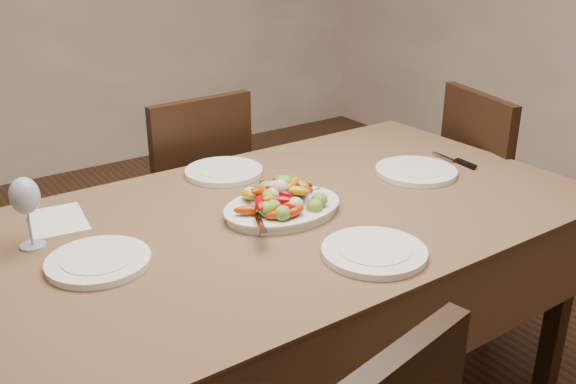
{
  "coord_description": "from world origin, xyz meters",
  "views": [
    {
      "loc": [
        -1.01,
        -1.17,
        1.53
      ],
      "look_at": [
        -0.03,
        0.23,
        0.82
      ],
      "focal_mm": 40.0,
      "sensor_mm": 36.0,
      "label": 1
    }
  ],
  "objects_px": {
    "plate_far": "(224,172)",
    "wine_glass": "(27,211)",
    "dining_table": "(288,321)",
    "plate_right": "(416,172)",
    "serving_platter": "(282,210)",
    "plate_near": "(374,252)",
    "chair_right": "(507,202)",
    "plate_left": "(99,262)",
    "chair_far": "(183,202)"
  },
  "relations": [
    {
      "from": "plate_far",
      "to": "wine_glass",
      "type": "distance_m",
      "value": 0.7
    },
    {
      "from": "dining_table",
      "to": "plate_right",
      "type": "relative_size",
      "value": 6.76
    },
    {
      "from": "wine_glass",
      "to": "serving_platter",
      "type": "bearing_deg",
      "value": -17.38
    },
    {
      "from": "plate_far",
      "to": "wine_glass",
      "type": "relative_size",
      "value": 1.27
    },
    {
      "from": "plate_right",
      "to": "plate_near",
      "type": "xyz_separation_m",
      "value": [
        -0.51,
        -0.35,
        0.0
      ]
    },
    {
      "from": "chair_right",
      "to": "wine_glass",
      "type": "distance_m",
      "value": 1.87
    },
    {
      "from": "plate_left",
      "to": "plate_near",
      "type": "height_order",
      "value": "same"
    },
    {
      "from": "chair_right",
      "to": "plate_far",
      "type": "height_order",
      "value": "chair_right"
    },
    {
      "from": "chair_right",
      "to": "plate_left",
      "type": "bearing_deg",
      "value": 107.32
    },
    {
      "from": "plate_left",
      "to": "plate_near",
      "type": "relative_size",
      "value": 0.95
    },
    {
      "from": "serving_platter",
      "to": "plate_left",
      "type": "xyz_separation_m",
      "value": [
        -0.54,
        0.01,
        -0.0
      ]
    },
    {
      "from": "chair_far",
      "to": "plate_far",
      "type": "distance_m",
      "value": 0.56
    },
    {
      "from": "chair_far",
      "to": "chair_right",
      "type": "xyz_separation_m",
      "value": [
        1.09,
        -0.78,
        0.0
      ]
    },
    {
      "from": "dining_table",
      "to": "plate_near",
      "type": "xyz_separation_m",
      "value": [
        0.02,
        -0.35,
        0.39
      ]
    },
    {
      "from": "plate_left",
      "to": "plate_far",
      "type": "xyz_separation_m",
      "value": [
        0.57,
        0.37,
        0.0
      ]
    },
    {
      "from": "plate_near",
      "to": "serving_platter",
      "type": "bearing_deg",
      "value": 97.28
    },
    {
      "from": "dining_table",
      "to": "plate_right",
      "type": "bearing_deg",
      "value": 0.4
    },
    {
      "from": "serving_platter",
      "to": "plate_far",
      "type": "xyz_separation_m",
      "value": [
        0.02,
        0.38,
        -0.0
      ]
    },
    {
      "from": "dining_table",
      "to": "serving_platter",
      "type": "bearing_deg",
      "value": -172.31
    },
    {
      "from": "chair_right",
      "to": "plate_far",
      "type": "bearing_deg",
      "value": 90.41
    },
    {
      "from": "plate_far",
      "to": "chair_far",
      "type": "bearing_deg",
      "value": 82.59
    },
    {
      "from": "plate_near",
      "to": "dining_table",
      "type": "bearing_deg",
      "value": 93.62
    },
    {
      "from": "serving_platter",
      "to": "plate_left",
      "type": "height_order",
      "value": "serving_platter"
    },
    {
      "from": "chair_far",
      "to": "serving_platter",
      "type": "distance_m",
      "value": 0.9
    },
    {
      "from": "chair_far",
      "to": "plate_right",
      "type": "distance_m",
      "value": 1.01
    },
    {
      "from": "dining_table",
      "to": "chair_far",
      "type": "relative_size",
      "value": 1.94
    },
    {
      "from": "wine_glass",
      "to": "dining_table",
      "type": "bearing_deg",
      "value": -16.61
    },
    {
      "from": "plate_near",
      "to": "plate_far",
      "type": "bearing_deg",
      "value": 91.75
    },
    {
      "from": "dining_table",
      "to": "plate_far",
      "type": "xyz_separation_m",
      "value": [
        -0.0,
        0.37,
        0.39
      ]
    },
    {
      "from": "chair_right",
      "to": "plate_left",
      "type": "xyz_separation_m",
      "value": [
        -1.72,
        -0.06,
        0.29
      ]
    },
    {
      "from": "serving_platter",
      "to": "plate_near",
      "type": "height_order",
      "value": "serving_platter"
    },
    {
      "from": "serving_platter",
      "to": "plate_right",
      "type": "distance_m",
      "value": 0.55
    },
    {
      "from": "chair_far",
      "to": "plate_right",
      "type": "height_order",
      "value": "chair_far"
    },
    {
      "from": "plate_near",
      "to": "wine_glass",
      "type": "relative_size",
      "value": 1.31
    },
    {
      "from": "chair_right",
      "to": "wine_glass",
      "type": "xyz_separation_m",
      "value": [
        -1.83,
        0.13,
        0.39
      ]
    },
    {
      "from": "chair_far",
      "to": "chair_right",
      "type": "height_order",
      "value": "same"
    },
    {
      "from": "chair_far",
      "to": "chair_right",
      "type": "relative_size",
      "value": 1.0
    },
    {
      "from": "serving_platter",
      "to": "plate_right",
      "type": "bearing_deg",
      "value": 0.69
    },
    {
      "from": "serving_platter",
      "to": "wine_glass",
      "type": "bearing_deg",
      "value": 162.62
    },
    {
      "from": "plate_near",
      "to": "chair_right",
      "type": "bearing_deg",
      "value": 20.09
    },
    {
      "from": "chair_far",
      "to": "plate_right",
      "type": "relative_size",
      "value": 3.49
    },
    {
      "from": "plate_near",
      "to": "wine_glass",
      "type": "xyz_separation_m",
      "value": [
        -0.69,
        0.55,
        0.09
      ]
    },
    {
      "from": "chair_far",
      "to": "serving_platter",
      "type": "bearing_deg",
      "value": 82.02
    },
    {
      "from": "dining_table",
      "to": "serving_platter",
      "type": "relative_size",
      "value": 5.28
    },
    {
      "from": "plate_far",
      "to": "serving_platter",
      "type": "bearing_deg",
      "value": -93.33
    },
    {
      "from": "chair_far",
      "to": "plate_near",
      "type": "bearing_deg",
      "value": 85.74
    },
    {
      "from": "chair_right",
      "to": "serving_platter",
      "type": "distance_m",
      "value": 1.22
    },
    {
      "from": "wine_glass",
      "to": "plate_left",
      "type": "bearing_deg",
      "value": -61.37
    },
    {
      "from": "dining_table",
      "to": "wine_glass",
      "type": "height_order",
      "value": "wine_glass"
    },
    {
      "from": "chair_far",
      "to": "chair_right",
      "type": "distance_m",
      "value": 1.34
    }
  ]
}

